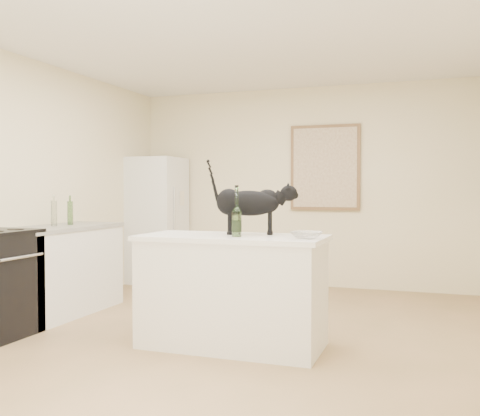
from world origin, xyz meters
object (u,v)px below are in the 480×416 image
Objects in this scene: wine_bottle at (237,214)px; glass_bowl at (307,235)px; fridge at (156,220)px; black_cat at (249,206)px.

glass_bowl is (0.56, 0.01, -0.15)m from wine_bottle.
glass_bowl is (2.68, -2.64, 0.08)m from fridge.
black_cat reaches higher than wine_bottle.
fridge is at bearing 115.84° from black_cat.
wine_bottle is at bearing -179.26° from glass_bowl.
fridge reaches higher than black_cat.
black_cat is 2.87× the size of glass_bowl.
fridge is 3.76m from glass_bowl.
fridge is 7.44× the size of glass_bowl.
wine_bottle is (2.12, -2.65, 0.23)m from fridge.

